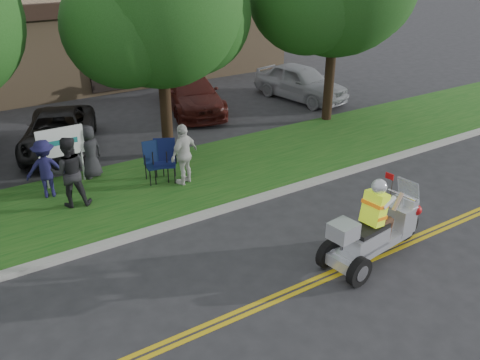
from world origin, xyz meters
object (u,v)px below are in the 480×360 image
spectator_adult_right (184,154)px  parked_car_mid (59,132)px  parked_car_right (192,93)px  trike_scooter (374,232)px  lawn_chair_b (155,159)px  lawn_chair_a (165,157)px  parked_car_far_right (300,82)px  spectator_adult_mid (70,172)px

spectator_adult_right → parked_car_mid: spectator_adult_right is taller
parked_car_mid → parked_car_right: size_ratio=0.94×
trike_scooter → spectator_adult_right: size_ratio=1.71×
lawn_chair_b → spectator_adult_right: (0.60, -0.64, 0.23)m
lawn_chair_b → parked_car_mid: bearing=120.9°
lawn_chair_b → parked_car_right: size_ratio=0.23×
lawn_chair_b → parked_car_mid: 4.29m
lawn_chair_a → parked_car_far_right: (8.41, 4.43, -0.01)m
trike_scooter → parked_car_far_right: (6.31, 10.38, 0.07)m
lawn_chair_a → spectator_adult_right: bearing=-31.8°
parked_car_mid → spectator_adult_mid: bearing=-78.7°
trike_scooter → spectator_adult_mid: (-4.77, 5.78, 0.35)m
spectator_adult_right → trike_scooter: bearing=84.3°
parked_car_mid → parked_car_right: 5.82m
trike_scooter → lawn_chair_b: trike_scooter is taller
lawn_chair_b → spectator_adult_right: size_ratio=0.65×
lawn_chair_a → parked_car_mid: bearing=141.7°
lawn_chair_a → spectator_adult_mid: (-2.67, -0.17, 0.27)m
trike_scooter → spectator_adult_right: (-1.76, 5.40, 0.29)m
lawn_chair_b → spectator_adult_mid: spectator_adult_mid is taller
spectator_adult_right → lawn_chair_b: bearing=-70.6°
lawn_chair_a → lawn_chair_b: size_ratio=1.03×
trike_scooter → parked_car_far_right: bearing=51.7°
spectator_adult_right → parked_car_right: size_ratio=0.36×
spectator_adult_right → parked_car_right: 6.97m
lawn_chair_b → parked_car_far_right: size_ratio=0.26×
lawn_chair_a → spectator_adult_right: spectator_adult_right is taller
lawn_chair_a → parked_car_far_right: 9.51m
lawn_chair_a → spectator_adult_right: size_ratio=0.67×
lawn_chair_a → parked_car_mid: size_ratio=0.26×
parked_car_far_right → lawn_chair_b: bearing=-162.5°
trike_scooter → spectator_adult_mid: 7.50m
lawn_chair_b → parked_car_far_right: parked_car_far_right is taller
parked_car_far_right → spectator_adult_mid: bearing=-166.5°
spectator_adult_right → parked_car_right: spectator_adult_right is taller
lawn_chair_a → trike_scooter: bearing=-43.9°
trike_scooter → parked_car_right: trike_scooter is taller
trike_scooter → parked_car_right: (1.64, 11.48, 0.03)m
trike_scooter → parked_car_far_right: size_ratio=0.67×
trike_scooter → parked_car_right: bearing=74.8°
spectator_adult_mid → parked_car_right: size_ratio=0.38×
lawn_chair_a → parked_car_mid: lawn_chair_a is taller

